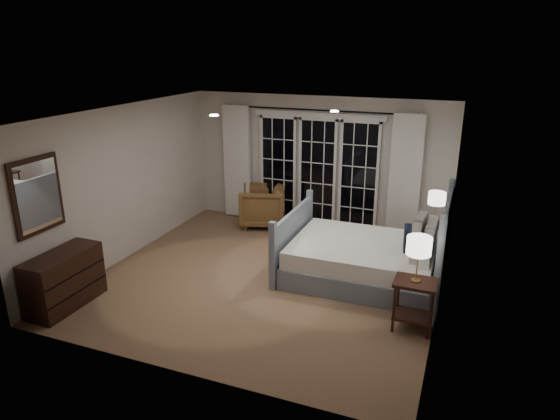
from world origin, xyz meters
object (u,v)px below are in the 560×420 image
(bed, at_px, (367,258))
(lamp_right, at_px, (437,199))
(armchair, at_px, (263,206))
(nightstand_right, at_px, (433,236))
(lamp_left, at_px, (419,246))
(dresser, at_px, (64,280))
(nightstand_left, at_px, (414,298))

(bed, distance_m, lamp_right, 1.57)
(lamp_right, relative_size, armchair, 0.62)
(nightstand_right, height_order, lamp_left, lamp_left)
(bed, bearing_deg, armchair, 146.27)
(lamp_left, height_order, armchair, lamp_left)
(armchair, xyz_separation_m, dresser, (-1.24, -3.90, -0.01))
(nightstand_right, bearing_deg, bed, -127.51)
(bed, distance_m, armchair, 2.89)
(lamp_right, bearing_deg, nightstand_left, -90.53)
(bed, xyz_separation_m, lamp_right, (0.85, 1.11, 0.71))
(nightstand_left, relative_size, lamp_right, 1.24)
(lamp_left, distance_m, lamp_right, 2.29)
(lamp_right, height_order, armchair, lamp_right)
(armchair, bearing_deg, nightstand_left, 31.63)
(nightstand_right, height_order, armchair, armchair)
(bed, height_order, lamp_left, bed)
(bed, xyz_separation_m, nightstand_left, (0.83, -1.17, 0.10))
(bed, bearing_deg, nightstand_left, -54.69)
(armchair, bearing_deg, nightstand_right, 63.69)
(nightstand_left, relative_size, lamp_left, 1.14)
(nightstand_left, bearing_deg, armchair, 139.33)
(bed, xyz_separation_m, dresser, (-3.64, -2.30, 0.05))
(lamp_right, xyz_separation_m, armchair, (-3.26, 0.49, -0.66))
(dresser, bearing_deg, bed, 32.22)
(nightstand_left, relative_size, armchair, 0.77)
(nightstand_left, xyz_separation_m, lamp_right, (0.02, 2.29, 0.61))
(dresser, bearing_deg, lamp_right, 37.15)
(dresser, bearing_deg, armchair, 72.36)
(bed, xyz_separation_m, nightstand_right, (0.85, 1.11, 0.07))
(nightstand_right, xyz_separation_m, armchair, (-3.26, 0.49, -0.02))
(bed, bearing_deg, dresser, -147.78)
(bed, distance_m, nightstand_left, 1.44)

